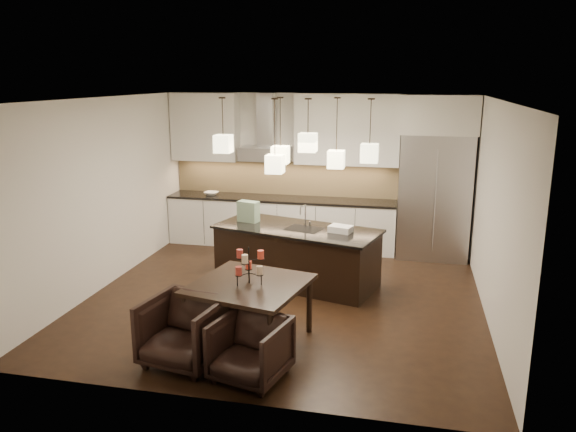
% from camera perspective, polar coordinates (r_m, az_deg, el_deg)
% --- Properties ---
extents(floor, '(5.50, 5.50, 0.02)m').
position_cam_1_polar(floor, '(8.19, -0.30, -8.23)').
color(floor, black).
rests_on(floor, ground).
extents(ceiling, '(5.50, 5.50, 0.02)m').
position_cam_1_polar(ceiling, '(7.58, -0.33, 11.90)').
color(ceiling, white).
rests_on(ceiling, wall_back).
extents(wall_back, '(5.50, 0.02, 2.80)m').
position_cam_1_polar(wall_back, '(10.43, 3.03, 4.66)').
color(wall_back, silver).
rests_on(wall_back, ground).
extents(wall_front, '(5.50, 0.02, 2.80)m').
position_cam_1_polar(wall_front, '(5.21, -7.03, -5.04)').
color(wall_front, silver).
rests_on(wall_front, ground).
extents(wall_left, '(0.02, 5.50, 2.80)m').
position_cam_1_polar(wall_left, '(8.78, -18.18, 2.21)').
color(wall_left, silver).
rests_on(wall_left, ground).
extents(wall_right, '(0.02, 5.50, 2.80)m').
position_cam_1_polar(wall_right, '(7.66, 20.26, 0.39)').
color(wall_right, silver).
rests_on(wall_right, ground).
extents(refrigerator, '(1.20, 0.72, 2.15)m').
position_cam_1_polar(refrigerator, '(9.99, 14.61, 1.91)').
color(refrigerator, '#B7B7BA').
rests_on(refrigerator, floor).
extents(fridge_panel, '(1.26, 0.72, 0.65)m').
position_cam_1_polar(fridge_panel, '(9.80, 15.12, 9.94)').
color(fridge_panel, silver).
rests_on(fridge_panel, refrigerator).
extents(lower_cabinets, '(4.21, 0.62, 0.88)m').
position_cam_1_polar(lower_cabinets, '(10.43, -0.73, -0.71)').
color(lower_cabinets, silver).
rests_on(lower_cabinets, floor).
extents(countertop, '(4.21, 0.66, 0.04)m').
position_cam_1_polar(countertop, '(10.32, -0.73, 1.76)').
color(countertop, black).
rests_on(countertop, lower_cabinets).
extents(backsplash, '(4.21, 0.02, 0.63)m').
position_cam_1_polar(backsplash, '(10.54, -0.37, 3.88)').
color(backsplash, tan).
rests_on(backsplash, countertop).
extents(upper_cab_left, '(1.25, 0.35, 1.25)m').
position_cam_1_polar(upper_cab_left, '(10.69, -8.41, 8.95)').
color(upper_cab_left, silver).
rests_on(upper_cab_left, wall_back).
extents(upper_cab_right, '(1.85, 0.35, 1.25)m').
position_cam_1_polar(upper_cab_right, '(10.07, 6.04, 8.72)').
color(upper_cab_right, silver).
rests_on(upper_cab_right, wall_back).
extents(hood_canopy, '(0.90, 0.52, 0.24)m').
position_cam_1_polar(hood_canopy, '(10.30, -2.32, 6.35)').
color(hood_canopy, '#B7B7BA').
rests_on(hood_canopy, wall_back).
extents(hood_chimney, '(0.30, 0.28, 0.96)m').
position_cam_1_polar(hood_chimney, '(10.34, -2.20, 9.73)').
color(hood_chimney, '#B7B7BA').
rests_on(hood_chimney, hood_canopy).
extents(fruit_bowl, '(0.28, 0.28, 0.06)m').
position_cam_1_polar(fruit_bowl, '(10.64, -7.80, 2.29)').
color(fruit_bowl, silver).
rests_on(fruit_bowl, countertop).
extents(island_body, '(2.55, 1.54, 0.84)m').
position_cam_1_polar(island_body, '(8.57, 0.90, -4.14)').
color(island_body, black).
rests_on(island_body, floor).
extents(island_top, '(2.64, 1.64, 0.04)m').
position_cam_1_polar(island_top, '(8.44, 0.91, -1.32)').
color(island_top, black).
rests_on(island_top, island_body).
extents(faucet, '(0.15, 0.25, 0.36)m').
position_cam_1_polar(faucet, '(8.44, 1.78, 0.07)').
color(faucet, silver).
rests_on(faucet, island_top).
extents(tote_bag, '(0.36, 0.25, 0.32)m').
position_cam_1_polar(tote_bag, '(8.78, -4.05, 0.47)').
color(tote_bag, '#134924').
rests_on(tote_bag, island_top).
extents(food_container, '(0.37, 0.31, 0.10)m').
position_cam_1_polar(food_container, '(8.23, 5.37, -1.31)').
color(food_container, silver).
rests_on(food_container, island_top).
extents(dining_table, '(1.47, 1.47, 0.74)m').
position_cam_1_polar(dining_table, '(6.75, -3.91, -9.75)').
color(dining_table, black).
rests_on(dining_table, floor).
extents(candelabra, '(0.42, 0.42, 0.44)m').
position_cam_1_polar(candelabra, '(6.54, -4.00, -5.00)').
color(candelabra, black).
rests_on(candelabra, dining_table).
extents(candle_a, '(0.09, 0.09, 0.10)m').
position_cam_1_polar(candle_a, '(6.49, -2.90, -5.52)').
color(candle_a, beige).
rests_on(candle_a, candelabra).
extents(candle_b, '(0.09, 0.09, 0.10)m').
position_cam_1_polar(candle_b, '(6.68, -4.03, -4.96)').
color(candle_b, '#E1412C').
rests_on(candle_b, candelabra).
extents(candle_c, '(0.09, 0.09, 0.10)m').
position_cam_1_polar(candle_c, '(6.49, -5.03, -5.57)').
color(candle_c, '#AD342A').
rests_on(candle_c, candelabra).
extents(candle_d, '(0.09, 0.09, 0.10)m').
position_cam_1_polar(candle_d, '(6.53, -2.79, -3.93)').
color(candle_d, '#E1412C').
rests_on(candle_d, candelabra).
extents(candle_e, '(0.09, 0.09, 0.10)m').
position_cam_1_polar(candle_e, '(6.58, -4.92, -3.83)').
color(candle_e, '#AD342A').
rests_on(candle_e, candelabra).
extents(candle_f, '(0.09, 0.09, 0.10)m').
position_cam_1_polar(candle_f, '(6.38, -4.41, -4.37)').
color(candle_f, beige).
rests_on(candle_f, candelabra).
extents(armchair_left, '(0.94, 0.96, 0.75)m').
position_cam_1_polar(armchair_left, '(6.38, -10.51, -11.41)').
color(armchair_left, black).
rests_on(armchair_left, floor).
extents(armchair_right, '(0.86, 0.88, 0.66)m').
position_cam_1_polar(armchair_right, '(6.01, -3.85, -13.37)').
color(armchair_right, black).
rests_on(armchair_right, floor).
extents(pendant_a, '(0.24, 0.24, 0.26)m').
position_cam_1_polar(pendant_a, '(8.36, -6.59, 7.30)').
color(pendant_a, '#FFF5BA').
rests_on(pendant_a, ceiling).
extents(pendant_b, '(0.24, 0.24, 0.26)m').
position_cam_1_polar(pendant_b, '(8.38, -0.78, 6.23)').
color(pendant_b, '#FFF5BA').
rests_on(pendant_b, ceiling).
extents(pendant_c, '(0.24, 0.24, 0.26)m').
position_cam_1_polar(pendant_c, '(7.92, 2.03, 7.47)').
color(pendant_c, '#FFF5BA').
rests_on(pendant_c, ceiling).
extents(pendant_d, '(0.24, 0.24, 0.26)m').
position_cam_1_polar(pendant_d, '(8.36, 4.91, 5.75)').
color(pendant_d, '#FFF5BA').
rests_on(pendant_d, ceiling).
extents(pendant_e, '(0.24, 0.24, 0.26)m').
position_cam_1_polar(pendant_e, '(7.97, 8.27, 6.33)').
color(pendant_e, '#FFF5BA').
rests_on(pendant_e, ceiling).
extents(pendant_f, '(0.24, 0.24, 0.26)m').
position_cam_1_polar(pendant_f, '(7.98, -1.33, 5.30)').
color(pendant_f, '#FFF5BA').
rests_on(pendant_f, ceiling).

